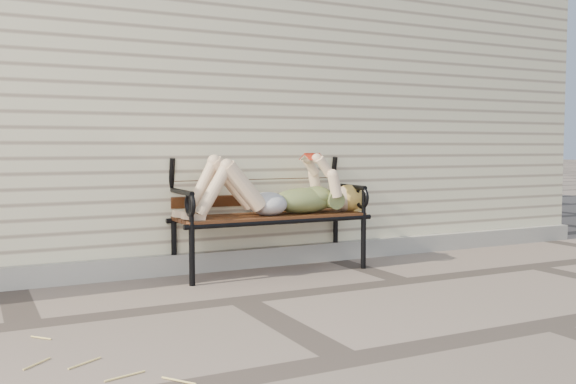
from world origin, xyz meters
TOP-DOWN VIEW (x-y plane):
  - ground at (0.00, 0.00)m, footprint 80.00×80.00m
  - house_wall at (0.00, 3.00)m, footprint 8.00×4.00m
  - foundation_strip at (0.00, 0.97)m, footprint 8.00×0.10m
  - garden_bench at (0.56, 0.85)m, footprint 1.58×0.63m
  - reading_woman at (0.57, 0.72)m, footprint 1.49×0.34m

SIDE VIEW (x-z plane):
  - ground at x=0.00m, z-range 0.00..0.00m
  - foundation_strip at x=0.00m, z-range 0.00..0.15m
  - garden_bench at x=0.56m, z-range 0.06..1.09m
  - reading_woman at x=0.57m, z-range 0.37..0.84m
  - house_wall at x=0.00m, z-range 0.00..3.00m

